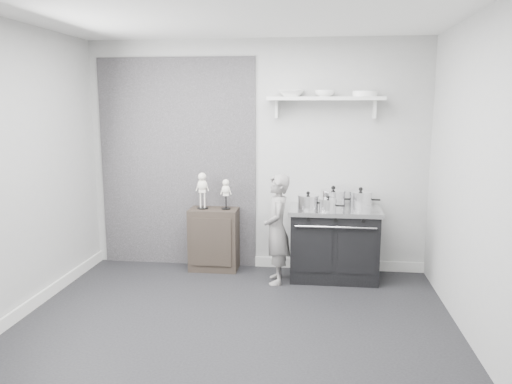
% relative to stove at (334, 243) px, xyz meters
% --- Properties ---
extents(ground, '(4.00, 4.00, 0.00)m').
position_rel_stove_xyz_m(ground, '(-0.93, -1.48, -0.41)').
color(ground, black).
rests_on(ground, ground).
extents(room_shell, '(4.02, 3.62, 2.71)m').
position_rel_stove_xyz_m(room_shell, '(-1.02, -1.33, 1.23)').
color(room_shell, '#A1A19F').
rests_on(room_shell, ground).
extents(wall_shelf, '(1.30, 0.26, 0.24)m').
position_rel_stove_xyz_m(wall_shelf, '(-0.13, 0.20, 1.60)').
color(wall_shelf, silver).
rests_on(wall_shelf, room_shell).
extents(stove, '(1.02, 0.63, 0.81)m').
position_rel_stove_xyz_m(stove, '(0.00, 0.00, 0.00)').
color(stove, black).
rests_on(stove, ground).
extents(side_cabinet, '(0.57, 0.33, 0.74)m').
position_rel_stove_xyz_m(side_cabinet, '(-1.41, 0.13, -0.04)').
color(side_cabinet, black).
rests_on(side_cabinet, ground).
extents(child, '(0.34, 0.47, 1.21)m').
position_rel_stove_xyz_m(child, '(-0.63, -0.22, 0.20)').
color(child, slate).
rests_on(child, ground).
extents(pot_front_left, '(0.32, 0.24, 0.20)m').
position_rel_stove_xyz_m(pot_front_left, '(-0.30, -0.09, 0.48)').
color(pot_front_left, silver).
rests_on(pot_front_left, stove).
extents(pot_back_left, '(0.37, 0.28, 0.24)m').
position_rel_stove_xyz_m(pot_back_left, '(-0.02, 0.09, 0.50)').
color(pot_back_left, silver).
rests_on(pot_back_left, stove).
extents(pot_back_right, '(0.36, 0.27, 0.22)m').
position_rel_stove_xyz_m(pot_back_right, '(0.29, 0.13, 0.49)').
color(pot_back_right, silver).
rests_on(pot_back_right, stove).
extents(pot_front_center, '(0.28, 0.19, 0.16)m').
position_rel_stove_xyz_m(pot_front_center, '(-0.08, -0.15, 0.47)').
color(pot_front_center, silver).
rests_on(pot_front_center, stove).
extents(skeleton_full, '(0.14, 0.09, 0.50)m').
position_rel_stove_xyz_m(skeleton_full, '(-1.54, 0.13, 0.58)').
color(skeleton_full, silver).
rests_on(skeleton_full, side_cabinet).
extents(skeleton_torso, '(0.11, 0.07, 0.41)m').
position_rel_stove_xyz_m(skeleton_torso, '(-1.26, 0.13, 0.53)').
color(skeleton_torso, silver).
rests_on(skeleton_torso, side_cabinet).
extents(bowl_large, '(0.30, 0.30, 0.07)m').
position_rel_stove_xyz_m(bowl_large, '(-0.51, 0.19, 1.67)').
color(bowl_large, white).
rests_on(bowl_large, wall_shelf).
extents(bowl_small, '(0.23, 0.23, 0.07)m').
position_rel_stove_xyz_m(bowl_small, '(-0.14, 0.19, 1.66)').
color(bowl_small, white).
rests_on(bowl_small, wall_shelf).
extents(plate_stack, '(0.28, 0.28, 0.06)m').
position_rel_stove_xyz_m(plate_stack, '(0.30, 0.19, 1.66)').
color(plate_stack, white).
rests_on(plate_stack, wall_shelf).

